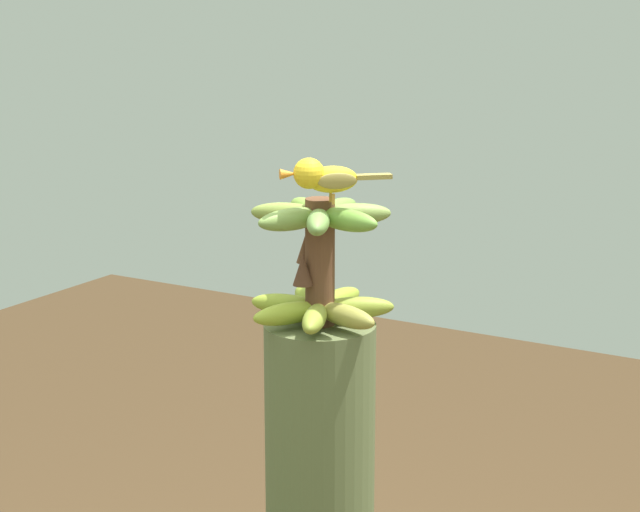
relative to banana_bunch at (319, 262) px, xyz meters
The scene contains 2 objects.
banana_bunch is the anchor object (origin of this frame).
perched_bird 0.16m from the banana_bunch, 142.99° to the right, with size 0.14×0.15×0.08m.
Camera 1 is at (-1.60, -0.93, 1.86)m, focal length 61.57 mm.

